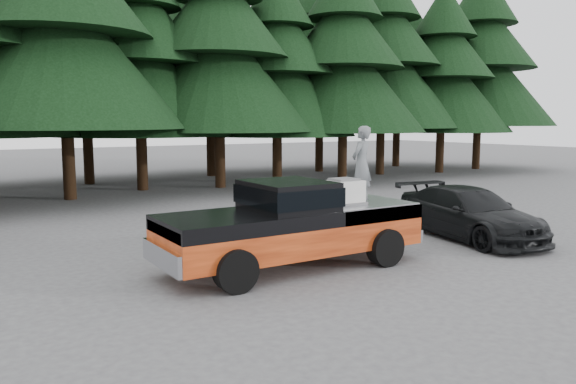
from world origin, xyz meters
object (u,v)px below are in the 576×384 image
parked_car (469,213)px  man_on_bed (362,163)px  air_compressor (344,193)px  pickup_truck (292,238)px

parked_car → man_on_bed: bearing=-173.3°
man_on_bed → parked_car: size_ratio=0.37×
man_on_bed → parked_car: 4.00m
air_compressor → pickup_truck: bearing=170.8°
man_on_bed → parked_car: bearing=153.8°
air_compressor → parked_car: size_ratio=0.16×
pickup_truck → air_compressor: air_compressor is taller
air_compressor → parked_car: air_compressor is taller
pickup_truck → man_on_bed: man_on_bed is taller
pickup_truck → parked_car: bearing=0.6°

